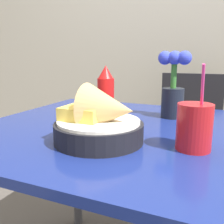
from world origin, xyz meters
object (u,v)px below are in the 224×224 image
Objects in this scene: chair_far_window at (188,128)px; food_basket at (102,122)px; flower_vase at (173,88)px; ketchup_bottle at (106,96)px; drink_cup at (194,128)px.

food_basket is (-0.12, -1.04, 0.28)m from chair_far_window.
chair_far_window is 3.42× the size of flower_vase.
chair_far_window is 4.27× the size of ketchup_bottle.
ketchup_bottle is (-0.20, -0.85, 0.32)m from chair_far_window.
ketchup_bottle reaches higher than food_basket.
flower_vase is (-0.11, 0.34, 0.06)m from drink_cup.
drink_cup is (0.24, 0.04, -0.00)m from food_basket.
ketchup_bottle is at bearing 111.50° from food_basket.
food_basket is 0.21m from ketchup_bottle.
ketchup_bottle is 0.94× the size of drink_cup.
flower_vase reaches higher than drink_cup.
ketchup_bottle is 0.80× the size of flower_vase.
ketchup_bottle is at bearing 154.39° from drink_cup.
flower_vase reaches higher than chair_far_window.
ketchup_bottle is at bearing -103.18° from chair_far_window.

